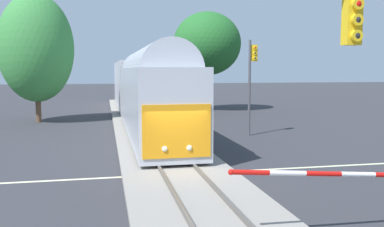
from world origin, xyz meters
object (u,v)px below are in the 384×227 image
Objects in this scene: commuter_train at (139,86)px; oak_behind_train at (36,48)px; traffic_signal_far_side at (252,72)px; elm_centre_background at (207,44)px.

oak_behind_train is at bearing 179.90° from commuter_train.
oak_behind_train is (-7.91, 0.01, 2.99)m from commuter_train.
elm_centre_background reaches higher than traffic_signal_far_side.
elm_centre_background is (7.33, 6.46, 3.89)m from commuter_train.
commuter_train is 11.59m from traffic_signal_far_side.
commuter_train is 4.01× the size of elm_centre_background.
traffic_signal_far_side is 0.60× the size of oak_behind_train.
commuter_train is at bearing -138.62° from elm_centre_background.
elm_centre_background is (1.15, 16.19, 2.71)m from traffic_signal_far_side.
oak_behind_train is at bearing 145.31° from traffic_signal_far_side.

